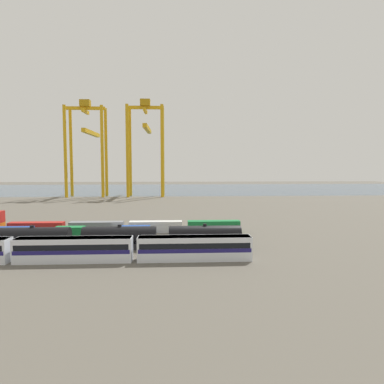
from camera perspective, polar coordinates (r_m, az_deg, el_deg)
The scene contains 13 objects.
ground_plane at distance 119.26m, azimuth -9.16°, elevation -3.05°, with size 420.00×420.00×0.00m, color #5B564C.
harbour_water at distance 226.98m, azimuth -6.24°, elevation 0.50°, with size 400.00×110.00×0.01m, color #384C60.
passenger_train at distance 58.68m, azimuth -19.03°, elevation -8.88°, with size 57.15×3.14×3.90m.
freight_tank_row at distance 66.79m, azimuth -18.70°, elevation -7.23°, with size 60.79×3.09×4.55m.
shipping_container_1 at distance 81.83m, azimuth -28.93°, elevation -6.06°, with size 12.10×2.44×2.60m, color #1C4299.
shipping_container_2 at distance 76.86m, azimuth -19.64°, elevation -6.41°, with size 6.04×2.44×2.60m, color #197538.
shipping_container_3 at distance 74.13m, azimuth -9.37°, elevation -6.60°, with size 6.04×2.44×2.60m, color #1C4299.
shipping_container_6 at distance 85.59m, azimuth -24.43°, elevation -5.46°, with size 12.10×2.44×2.60m, color #AD211C.
shipping_container_7 at distance 81.66m, azimuth -15.57°, elevation -5.68°, with size 12.10×2.44×2.60m, color slate.
shipping_container_8 at distance 79.83m, azimuth -6.05°, elevation -5.78°, with size 12.10×2.44×2.60m, color silver.
shipping_container_9 at distance 80.25m, azimuth 3.64°, elevation -5.71°, with size 12.10×2.44×2.60m, color #197538.
gantry_crane_west at distance 180.63m, azimuth -17.05°, elevation 8.32°, with size 19.14×33.00×47.41m.
gantry_crane_central at distance 176.26m, azimuth -7.67°, elevation 8.83°, with size 18.31×35.21×48.00m.
Camera 1 is at (12.79, -77.57, 15.39)m, focal length 32.05 mm.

